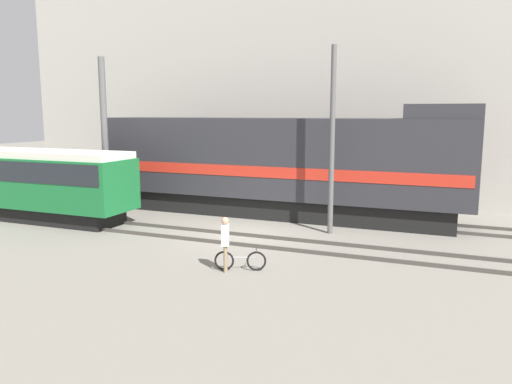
# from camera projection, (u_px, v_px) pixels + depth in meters

# --- Properties ---
(ground_plane) EXTENTS (120.00, 120.00, 0.00)m
(ground_plane) POSITION_uv_depth(u_px,v_px,m) (242.00, 236.00, 20.21)
(ground_plane) COLOR gray
(track_near) EXTENTS (60.00, 1.50, 0.14)m
(track_near) POSITION_uv_depth(u_px,v_px,m) (235.00, 239.00, 19.54)
(track_near) COLOR #47423D
(track_near) RESTS_ON ground
(track_far) EXTENTS (60.00, 1.51, 0.14)m
(track_far) POSITION_uv_depth(u_px,v_px,m) (278.00, 214.00, 24.18)
(track_far) COLOR #47423D
(track_far) RESTS_ON ground
(building_backdrop) EXTENTS (38.44, 6.00, 14.69)m
(building_backdrop) POSITION_uv_depth(u_px,v_px,m) (322.00, 72.00, 30.08)
(building_backdrop) COLOR #B7B2A8
(building_backdrop) RESTS_ON ground
(freight_locomotive) EXTENTS (17.88, 3.04, 5.29)m
(freight_locomotive) POSITION_uv_depth(u_px,v_px,m) (278.00, 165.00, 23.81)
(freight_locomotive) COLOR black
(freight_locomotive) RESTS_ON ground
(streetcar) EXTENTS (10.15, 2.54, 3.25)m
(streetcar) POSITION_uv_depth(u_px,v_px,m) (32.00, 180.00, 23.09)
(streetcar) COLOR black
(streetcar) RESTS_ON ground
(bicycle) EXTENTS (1.57, 0.70, 0.69)m
(bicycle) POSITION_uv_depth(u_px,v_px,m) (240.00, 261.00, 15.77)
(bicycle) COLOR black
(bicycle) RESTS_ON ground
(person) EXTENTS (0.33, 0.41, 1.75)m
(person) POSITION_uv_depth(u_px,v_px,m) (225.00, 239.00, 15.53)
(person) COLOR #8C7A5B
(person) RESTS_ON ground
(utility_pole_left) EXTENTS (0.32, 0.32, 7.58)m
(utility_pole_left) POSITION_uv_depth(u_px,v_px,m) (105.00, 137.00, 24.29)
(utility_pole_left) COLOR #595959
(utility_pole_left) RESTS_ON ground
(utility_pole_center) EXTENTS (0.22, 0.22, 7.59)m
(utility_pole_center) POSITION_uv_depth(u_px,v_px,m) (332.00, 142.00, 20.09)
(utility_pole_center) COLOR #595959
(utility_pole_center) RESTS_ON ground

